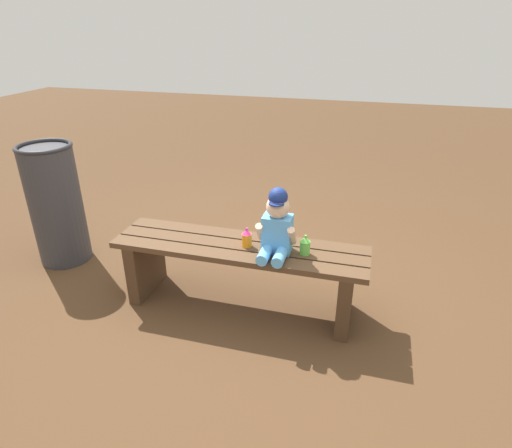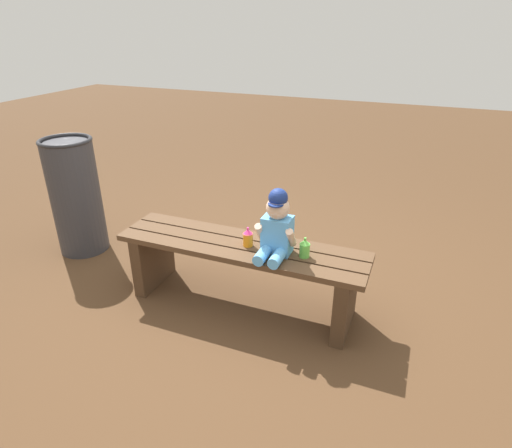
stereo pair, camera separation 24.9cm
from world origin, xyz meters
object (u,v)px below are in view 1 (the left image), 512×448
object	(u,v)px
sippy_cup_right	(305,245)
trash_bin	(56,204)
child_figure	(277,226)
sippy_cup_left	(247,238)
park_bench	(240,265)

from	to	relation	value
sippy_cup_right	trash_bin	distance (m)	1.92
trash_bin	child_figure	bearing A→B (deg)	-8.23
sippy_cup_left	sippy_cup_right	distance (m)	0.36
child_figure	sippy_cup_left	world-z (taller)	child_figure
park_bench	sippy_cup_right	xyz separation A→B (m)	(0.41, -0.01, 0.20)
park_bench	trash_bin	size ratio (longest dim) A/B	1.73
trash_bin	sippy_cup_left	bearing A→B (deg)	-8.27
sippy_cup_left	sippy_cup_right	bearing A→B (deg)	0.00
park_bench	sippy_cup_right	size ratio (longest dim) A/B	12.76
child_figure	trash_bin	world-z (taller)	trash_bin
sippy_cup_left	park_bench	bearing A→B (deg)	172.87
sippy_cup_left	sippy_cup_right	world-z (taller)	same
child_figure	sippy_cup_right	distance (m)	0.21
sippy_cup_right	park_bench	bearing A→B (deg)	179.12
child_figure	trash_bin	bearing A→B (deg)	171.77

